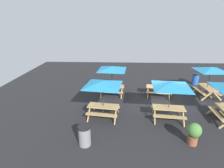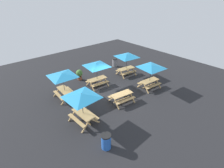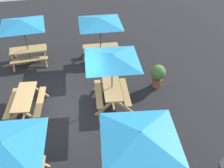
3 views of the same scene
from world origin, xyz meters
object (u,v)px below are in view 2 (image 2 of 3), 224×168
(picnic_table_1, at_px, (151,68))
(potted_plant_0, at_px, (79,74))
(trash_bin_blue, at_px, (106,141))
(picnic_table_4, at_px, (63,77))
(picnic_table_3, at_px, (82,98))
(picnic_table_2, at_px, (97,66))
(trash_bin_gray, at_px, (115,62))
(picnic_table_5, at_px, (122,96))
(picnic_table_0, at_px, (127,57))

(picnic_table_1, distance_m, potted_plant_0, 7.02)
(picnic_table_1, relative_size, trash_bin_blue, 2.87)
(picnic_table_1, height_order, picnic_table_4, same)
(picnic_table_3, relative_size, potted_plant_0, 2.60)
(trash_bin_blue, xyz_separation_m, potted_plant_0, (-3.46, -8.40, 0.13))
(trash_bin_blue, distance_m, potted_plant_0, 9.09)
(picnic_table_2, bearing_deg, trash_bin_gray, -145.51)
(picnic_table_5, xyz_separation_m, potted_plant_0, (0.45, -5.62, 0.06))
(picnic_table_1, height_order, picnic_table_2, same)
(picnic_table_2, xyz_separation_m, picnic_table_4, (3.28, -0.11, 0.00))
(picnic_table_0, bearing_deg, picnic_table_3, 32.04)
(picnic_table_3, distance_m, picnic_table_5, 3.93)
(picnic_table_0, bearing_deg, picnic_table_5, 48.56)
(picnic_table_1, bearing_deg, picnic_table_0, -90.46)
(picnic_table_2, height_order, potted_plant_0, picnic_table_2)
(picnic_table_3, relative_size, trash_bin_gray, 2.88)
(picnic_table_2, relative_size, picnic_table_4, 1.00)
(picnic_table_0, bearing_deg, potted_plant_0, -19.66)
(picnic_table_0, relative_size, trash_bin_blue, 2.86)
(picnic_table_1, distance_m, trash_bin_blue, 8.09)
(picnic_table_4, xyz_separation_m, potted_plant_0, (-2.70, -2.07, -1.36))
(picnic_table_1, bearing_deg, trash_bin_gray, -94.03)
(picnic_table_0, relative_size, picnic_table_3, 0.99)
(picnic_table_2, bearing_deg, picnic_table_4, 3.54)
(picnic_table_1, bearing_deg, picnic_table_4, -22.31)
(potted_plant_0, bearing_deg, trash_bin_blue, 67.64)
(potted_plant_0, bearing_deg, picnic_table_1, 125.34)
(picnic_table_0, height_order, trash_bin_gray, picnic_table_0)
(picnic_table_1, bearing_deg, picnic_table_3, 6.02)
(picnic_table_1, bearing_deg, picnic_table_2, -39.65)
(picnic_table_1, relative_size, potted_plant_0, 2.59)
(picnic_table_0, xyz_separation_m, potted_plant_0, (4.35, -2.25, -1.36))
(potted_plant_0, bearing_deg, trash_bin_gray, -177.03)
(picnic_table_4, bearing_deg, picnic_table_2, 91.19)
(picnic_table_5, xyz_separation_m, trash_bin_gray, (-4.54, -5.88, -0.07))
(picnic_table_5, xyz_separation_m, trash_bin_blue, (3.91, 2.78, -0.07))
(picnic_table_4, xyz_separation_m, trash_bin_gray, (-7.69, -2.33, -1.49))
(picnic_table_1, distance_m, picnic_table_2, 4.84)
(picnic_table_4, relative_size, trash_bin_blue, 2.88)
(potted_plant_0, bearing_deg, picnic_table_4, 37.56)
(picnic_table_1, relative_size, picnic_table_2, 1.00)
(picnic_table_0, xyz_separation_m, picnic_table_4, (7.04, -0.17, 0.00))
(trash_bin_blue, bearing_deg, picnic_table_3, -95.22)
(picnic_table_4, distance_m, picnic_table_5, 4.95)
(picnic_table_0, distance_m, picnic_table_1, 3.40)
(picnic_table_1, xyz_separation_m, trash_bin_gray, (-1.00, -5.88, -1.49))
(picnic_table_2, xyz_separation_m, trash_bin_blue, (4.04, 6.22, -1.49))
(picnic_table_2, distance_m, trash_bin_gray, 5.25)
(potted_plant_0, bearing_deg, picnic_table_2, 104.96)
(picnic_table_2, relative_size, picnic_table_3, 1.00)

